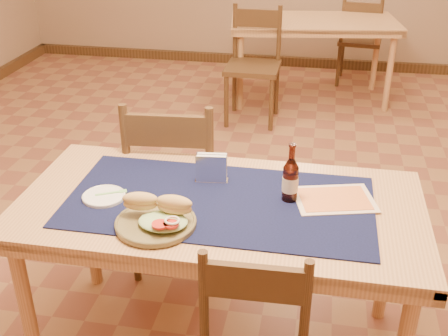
% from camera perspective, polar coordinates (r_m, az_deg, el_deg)
% --- Properties ---
extents(main_table, '(1.60, 0.80, 0.75)m').
position_cam_1_polar(main_table, '(2.26, -0.46, -5.26)').
color(main_table, tan).
rests_on(main_table, ground).
extents(placemat, '(1.20, 0.60, 0.01)m').
position_cam_1_polar(placemat, '(2.21, -0.47, -3.41)').
color(placemat, '#10143D').
rests_on(placemat, main_table).
extents(baseboard, '(6.00, 7.00, 0.10)m').
position_cam_1_polar(baseboard, '(3.26, 2.23, -6.88)').
color(baseboard, '#492F1A').
rests_on(baseboard, ground).
extents(back_table, '(1.56, 0.94, 0.75)m').
position_cam_1_polar(back_table, '(5.27, 9.08, 13.79)').
color(back_table, tan).
rests_on(back_table, ground).
extents(chair_main_far, '(0.49, 0.49, 0.99)m').
position_cam_1_polar(chair_main_far, '(2.85, -4.91, -1.45)').
color(chair_main_far, '#492F1A').
rests_on(chair_main_far, ground).
extents(chair_back_near, '(0.44, 0.44, 0.95)m').
position_cam_1_polar(chair_back_near, '(4.79, 3.03, 10.57)').
color(chair_back_near, '#492F1A').
rests_on(chair_back_near, ground).
extents(chair_back_far, '(0.45, 0.45, 0.88)m').
position_cam_1_polar(chair_back_far, '(5.84, 13.64, 12.58)').
color(chair_back_far, '#492F1A').
rests_on(chair_back_far, ground).
extents(sandwich_plate, '(0.30, 0.30, 0.11)m').
position_cam_1_polar(sandwich_plate, '(2.06, -6.75, -5.05)').
color(sandwich_plate, brown).
rests_on(sandwich_plate, placemat).
extents(side_plate, '(0.17, 0.17, 0.01)m').
position_cam_1_polar(side_plate, '(2.28, -12.11, -2.80)').
color(side_plate, white).
rests_on(side_plate, placemat).
extents(fork, '(0.12, 0.07, 0.00)m').
position_cam_1_polar(fork, '(2.28, -11.15, -2.45)').
color(fork, '#84D374').
rests_on(fork, side_plate).
extents(beer_bottle, '(0.06, 0.06, 0.24)m').
position_cam_1_polar(beer_bottle, '(2.19, 6.76, -1.17)').
color(beer_bottle, '#4A170D').
rests_on(beer_bottle, placemat).
extents(napkin_holder, '(0.14, 0.06, 0.12)m').
position_cam_1_polar(napkin_holder, '(2.33, -1.28, -0.07)').
color(napkin_holder, silver).
rests_on(napkin_holder, placemat).
extents(menu_card, '(0.35, 0.30, 0.01)m').
position_cam_1_polar(menu_card, '(2.26, 11.14, -3.12)').
color(menu_card, beige).
rests_on(menu_card, placemat).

